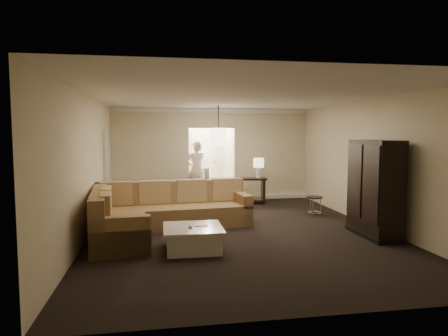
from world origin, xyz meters
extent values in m
plane|color=black|center=(0.00, 0.00, 0.00)|extent=(8.00, 8.00, 0.00)
cube|color=beige|center=(0.00, 4.00, 1.40)|extent=(6.00, 0.04, 2.80)
cube|color=beige|center=(0.00, -4.00, 1.40)|extent=(6.00, 0.04, 2.80)
cube|color=beige|center=(-3.00, 0.00, 1.40)|extent=(0.04, 8.00, 2.80)
cube|color=beige|center=(3.00, 0.00, 1.40)|extent=(0.04, 8.00, 2.80)
cube|color=white|center=(0.00, 0.00, 2.80)|extent=(6.00, 8.00, 0.02)
cube|color=white|center=(0.00, 3.95, 2.73)|extent=(6.00, 0.10, 0.12)
cube|color=white|center=(0.00, 3.95, 0.06)|extent=(6.00, 0.10, 0.12)
cube|color=silver|center=(-2.97, 2.80, 1.05)|extent=(0.05, 0.90, 2.10)
cube|color=beige|center=(0.00, 5.00, 0.00)|extent=(1.40, 2.00, 0.01)
cube|color=beige|center=(-0.70, 5.00, 1.40)|extent=(0.04, 2.00, 2.80)
cube|color=beige|center=(0.70, 5.00, 1.40)|extent=(0.04, 2.00, 2.80)
cube|color=beige|center=(0.00, 6.00, 1.40)|extent=(1.40, 0.04, 2.80)
cube|color=silver|center=(0.00, 5.97, 1.05)|extent=(0.90, 0.05, 2.10)
cube|color=brown|center=(-1.30, 0.60, 0.23)|extent=(3.41, 1.32, 0.47)
cube|color=brown|center=(-2.33, -0.78, 0.23)|extent=(1.14, 1.64, 0.47)
cube|color=brown|center=(-1.34, 0.96, 0.72)|extent=(3.33, 0.59, 0.51)
cube|color=brown|center=(-2.75, -0.27, 0.72)|extent=(0.53, 2.67, 0.51)
cube|color=brown|center=(0.24, 0.75, 0.34)|extent=(0.32, 1.01, 0.69)
cube|color=brown|center=(-2.27, -1.44, 0.34)|extent=(1.01, 0.32, 0.69)
cube|color=#977250|center=(-2.54, 0.79, 0.74)|extent=(0.70, 0.24, 0.51)
cube|color=#977250|center=(-1.72, 0.87, 0.74)|extent=(0.70, 0.24, 0.51)
cube|color=#977250|center=(-0.89, 0.95, 0.74)|extent=(0.70, 0.24, 0.51)
cube|color=#977250|center=(-0.06, 1.03, 0.74)|extent=(0.70, 0.24, 0.51)
cube|color=#977250|center=(-2.63, -0.14, 0.74)|extent=(0.24, 0.68, 0.51)
cube|color=#977250|center=(-2.55, -0.92, 0.74)|extent=(0.24, 0.68, 0.51)
cube|color=beige|center=(-1.05, -1.20, 0.17)|extent=(0.93, 0.93, 0.35)
cube|color=beige|center=(-1.05, -1.20, 0.38)|extent=(1.03, 1.03, 0.06)
cube|color=black|center=(-1.10, -1.25, 0.42)|extent=(0.05, 0.16, 0.02)
cube|color=beige|center=(-0.89, -1.05, 0.42)|extent=(0.23, 0.31, 0.01)
cube|color=black|center=(0.50, 3.20, 0.73)|extent=(1.98, 0.61, 0.05)
cube|color=black|center=(-0.38, 3.28, 0.35)|extent=(0.11, 0.40, 0.71)
cube|color=black|center=(1.38, 3.12, 0.35)|extent=(0.11, 0.40, 0.71)
cube|color=black|center=(0.50, 3.20, 0.11)|extent=(1.89, 0.56, 0.04)
cube|color=black|center=(2.60, -0.85, 0.96)|extent=(0.53, 1.28, 1.91)
cube|color=black|center=(2.33, -1.17, 1.09)|extent=(0.03, 0.57, 1.46)
cube|color=black|center=(2.33, -0.53, 1.09)|extent=(0.03, 0.57, 1.46)
cube|color=black|center=(2.60, -0.85, 0.05)|extent=(0.57, 1.33, 0.09)
cylinder|color=black|center=(2.19, 1.20, 0.47)|extent=(0.39, 0.39, 0.04)
torus|color=silver|center=(2.19, 1.20, 0.09)|extent=(0.32, 0.32, 0.02)
cylinder|color=silver|center=(2.33, 1.18, 0.23)|extent=(0.02, 0.02, 0.46)
cylinder|color=silver|center=(2.13, 1.34, 0.23)|extent=(0.02, 0.02, 0.46)
cylinder|color=silver|center=(2.09, 1.08, 0.23)|extent=(0.02, 0.02, 0.46)
cylinder|color=silver|center=(-0.25, 3.27, 0.91)|extent=(0.14, 0.14, 0.31)
cylinder|color=beige|center=(-0.25, 3.27, 1.20)|extent=(0.30, 0.30, 0.27)
cylinder|color=silver|center=(1.25, 3.13, 0.91)|extent=(0.14, 0.14, 0.31)
cylinder|color=beige|center=(1.25, 3.13, 1.20)|extent=(0.30, 0.30, 0.27)
cylinder|color=black|center=(0.00, 2.70, 2.50)|extent=(0.02, 0.02, 0.60)
cube|color=#FFEAC6|center=(0.00, 2.70, 1.95)|extent=(0.38, 0.38, 0.48)
imported|color=beige|center=(-0.45, 4.30, 1.00)|extent=(0.75, 0.52, 2.00)
camera|label=1|loc=(-1.64, -8.08, 2.05)|focal=32.00mm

